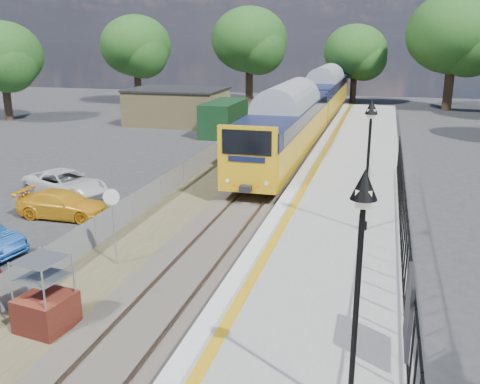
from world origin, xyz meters
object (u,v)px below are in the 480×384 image
at_px(car_yellow, 63,204).
at_px(brick_plinth, 45,296).
at_px(victorian_lamp_south, 361,240).
at_px(train, 311,104).
at_px(car_white, 66,184).
at_px(speed_sign, 113,214).
at_px(victorian_lamp_north, 370,135).

bearing_deg(car_yellow, brick_plinth, -151.12).
xyz_separation_m(victorian_lamp_south, brick_plinth, (-8.00, 2.49, -3.31)).
xyz_separation_m(brick_plinth, car_yellow, (-4.79, 8.21, -0.40)).
bearing_deg(brick_plinth, car_yellow, 120.25).
distance_m(train, car_yellow, 24.88).
height_order(victorian_lamp_south, train, victorian_lamp_south).
distance_m(brick_plinth, car_white, 12.75).
height_order(brick_plinth, car_white, brick_plinth).
xyz_separation_m(train, speed_sign, (-2.72, -27.71, -0.50)).
bearing_deg(car_white, brick_plinth, -129.53).
height_order(victorian_lamp_north, car_white, victorian_lamp_north).
relative_size(victorian_lamp_north, car_yellow, 1.14).
relative_size(victorian_lamp_south, car_white, 1.00).
bearing_deg(speed_sign, brick_plinth, -105.57).
bearing_deg(car_white, speed_sign, -117.36).
distance_m(victorian_lamp_south, speed_sign, 10.88).
height_order(victorian_lamp_south, speed_sign, victorian_lamp_south).
height_order(victorian_lamp_south, car_white, victorian_lamp_south).
distance_m(speed_sign, car_white, 9.29).
distance_m(victorian_lamp_south, victorian_lamp_north, 10.00).
bearing_deg(car_yellow, speed_sign, -132.51).
relative_size(car_yellow, car_white, 0.87).
xyz_separation_m(speed_sign, car_white, (-6.22, 6.79, -1.20)).
distance_m(victorian_lamp_north, brick_plinth, 11.32).
bearing_deg(train, car_white, -113.14).
bearing_deg(brick_plinth, car_white, 120.35).
bearing_deg(speed_sign, car_yellow, 120.36).
distance_m(victorian_lamp_south, train, 34.90).
bearing_deg(car_white, train, -3.02).
bearing_deg(train, victorian_lamp_north, -77.75).
distance_m(brick_plinth, speed_sign, 4.31).
relative_size(brick_plinth, car_white, 0.45).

